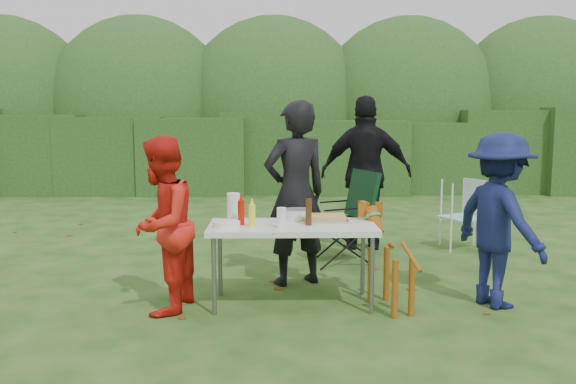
{
  "coord_description": "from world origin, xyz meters",
  "views": [
    {
      "loc": [
        0.06,
        -5.12,
        1.76
      ],
      "look_at": [
        0.17,
        0.51,
        1.0
      ],
      "focal_mm": 38.0,
      "sensor_mm": 36.0,
      "label": 1
    }
  ],
  "objects_px": {
    "folding_table": "(292,230)",
    "camping_chair": "(344,216)",
    "person_red_jacket": "(162,225)",
    "paper_towel_roll": "(233,207)",
    "lawn_chair": "(463,215)",
    "mustard_bottle": "(252,215)",
    "person_cook": "(295,193)",
    "child": "(499,220)",
    "ketchup_bottle": "(241,213)",
    "beer_bottle": "(309,212)",
    "person_black_puffy": "(366,173)",
    "dog": "(391,261)"
  },
  "relations": [
    {
      "from": "folding_table",
      "to": "camping_chair",
      "type": "bearing_deg",
      "value": 68.05
    },
    {
      "from": "person_red_jacket",
      "to": "paper_towel_roll",
      "type": "xyz_separation_m",
      "value": [
        0.6,
        0.36,
        0.1
      ]
    },
    {
      "from": "lawn_chair",
      "to": "mustard_bottle",
      "type": "height_order",
      "value": "mustard_bottle"
    },
    {
      "from": "person_cook",
      "to": "child",
      "type": "relative_size",
      "value": 1.19
    },
    {
      "from": "lawn_chair",
      "to": "mustard_bottle",
      "type": "bearing_deg",
      "value": 13.19
    },
    {
      "from": "camping_chair",
      "to": "folding_table",
      "type": "bearing_deg",
      "value": 45.37
    },
    {
      "from": "child",
      "to": "lawn_chair",
      "type": "distance_m",
      "value": 2.31
    },
    {
      "from": "paper_towel_roll",
      "to": "person_red_jacket",
      "type": "bearing_deg",
      "value": -149.22
    },
    {
      "from": "ketchup_bottle",
      "to": "mustard_bottle",
      "type": "bearing_deg",
      "value": -40.67
    },
    {
      "from": "camping_chair",
      "to": "beer_bottle",
      "type": "bearing_deg",
      "value": 50.32
    },
    {
      "from": "person_black_puffy",
      "to": "paper_towel_roll",
      "type": "height_order",
      "value": "person_black_puffy"
    },
    {
      "from": "camping_chair",
      "to": "person_cook",
      "type": "bearing_deg",
      "value": 34.08
    },
    {
      "from": "lawn_chair",
      "to": "beer_bottle",
      "type": "distance_m",
      "value": 3.08
    },
    {
      "from": "person_cook",
      "to": "lawn_chair",
      "type": "bearing_deg",
      "value": -169.19
    },
    {
      "from": "person_cook",
      "to": "person_red_jacket",
      "type": "xyz_separation_m",
      "value": [
        -1.19,
        -0.85,
        -0.16
      ]
    },
    {
      "from": "child",
      "to": "dog",
      "type": "bearing_deg",
      "value": 71.2
    },
    {
      "from": "folding_table",
      "to": "child",
      "type": "height_order",
      "value": "child"
    },
    {
      "from": "person_cook",
      "to": "dog",
      "type": "distance_m",
      "value": 1.26
    },
    {
      "from": "person_red_jacket",
      "to": "dog",
      "type": "height_order",
      "value": "person_red_jacket"
    },
    {
      "from": "lawn_chair",
      "to": "person_cook",
      "type": "bearing_deg",
      "value": 6.49
    },
    {
      "from": "person_black_puffy",
      "to": "folding_table",
      "type": "bearing_deg",
      "value": 70.5
    },
    {
      "from": "dog",
      "to": "mustard_bottle",
      "type": "relative_size",
      "value": 4.61
    },
    {
      "from": "dog",
      "to": "camping_chair",
      "type": "height_order",
      "value": "camping_chair"
    },
    {
      "from": "person_red_jacket",
      "to": "lawn_chair",
      "type": "distance_m",
      "value": 4.13
    },
    {
      "from": "dog",
      "to": "lawn_chair",
      "type": "height_order",
      "value": "lawn_chair"
    },
    {
      "from": "paper_towel_roll",
      "to": "person_black_puffy",
      "type": "bearing_deg",
      "value": 53.61
    },
    {
      "from": "child",
      "to": "camping_chair",
      "type": "relative_size",
      "value": 1.46
    },
    {
      "from": "camping_chair",
      "to": "mustard_bottle",
      "type": "height_order",
      "value": "camping_chair"
    },
    {
      "from": "folding_table",
      "to": "ketchup_bottle",
      "type": "relative_size",
      "value": 6.82
    },
    {
      "from": "dog",
      "to": "ketchup_bottle",
      "type": "distance_m",
      "value": 1.4
    },
    {
      "from": "person_cook",
      "to": "camping_chair",
      "type": "bearing_deg",
      "value": -147.16
    },
    {
      "from": "folding_table",
      "to": "dog",
      "type": "distance_m",
      "value": 0.91
    },
    {
      "from": "mustard_bottle",
      "to": "folding_table",
      "type": "bearing_deg",
      "value": 14.18
    },
    {
      "from": "person_black_puffy",
      "to": "child",
      "type": "height_order",
      "value": "person_black_puffy"
    },
    {
      "from": "folding_table",
      "to": "camping_chair",
      "type": "distance_m",
      "value": 1.71
    },
    {
      "from": "camping_chair",
      "to": "mustard_bottle",
      "type": "bearing_deg",
      "value": 36.55
    },
    {
      "from": "folding_table",
      "to": "beer_bottle",
      "type": "relative_size",
      "value": 6.25
    },
    {
      "from": "person_cook",
      "to": "beer_bottle",
      "type": "distance_m",
      "value": 0.72
    },
    {
      "from": "folding_table",
      "to": "person_black_puffy",
      "type": "xyz_separation_m",
      "value": [
        0.99,
        2.26,
        0.29
      ]
    },
    {
      "from": "person_cook",
      "to": "person_black_puffy",
      "type": "distance_m",
      "value": 1.84
    },
    {
      "from": "folding_table",
      "to": "person_red_jacket",
      "type": "distance_m",
      "value": 1.15
    },
    {
      "from": "paper_towel_roll",
      "to": "camping_chair",
      "type": "bearing_deg",
      "value": 49.8
    },
    {
      "from": "ketchup_bottle",
      "to": "paper_towel_roll",
      "type": "relative_size",
      "value": 0.85
    },
    {
      "from": "folding_table",
      "to": "person_cook",
      "type": "xyz_separation_m",
      "value": [
        0.05,
        0.68,
        0.24
      ]
    },
    {
      "from": "ketchup_bottle",
      "to": "beer_bottle",
      "type": "bearing_deg",
      "value": -2.72
    },
    {
      "from": "beer_bottle",
      "to": "mustard_bottle",
      "type": "bearing_deg",
      "value": -173.4
    },
    {
      "from": "person_cook",
      "to": "mustard_bottle",
      "type": "xyz_separation_m",
      "value": [
        -0.41,
        -0.77,
        -0.09
      ]
    },
    {
      "from": "camping_chair",
      "to": "lawn_chair",
      "type": "relative_size",
      "value": 1.21
    },
    {
      "from": "dog",
      "to": "beer_bottle",
      "type": "xyz_separation_m",
      "value": [
        -0.73,
        0.11,
        0.42
      ]
    },
    {
      "from": "camping_chair",
      "to": "ketchup_bottle",
      "type": "height_order",
      "value": "camping_chair"
    }
  ]
}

